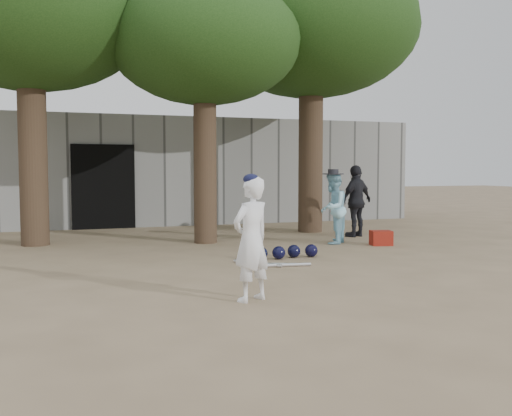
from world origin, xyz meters
name	(u,v)px	position (x,y,z in m)	size (l,w,h in m)	color
ground	(240,281)	(0.00, 0.00, 0.00)	(70.00, 70.00, 0.00)	#937C5E
boy_player	(251,239)	(-0.23, -1.15, 0.74)	(0.54, 0.35, 1.48)	white
spectator_blue	(333,208)	(3.06, 3.14, 0.75)	(0.72, 0.56, 1.49)	#96D3E8
spectator_dark	(356,201)	(4.15, 4.08, 0.83)	(0.97, 0.40, 1.65)	black
red_bag	(381,238)	(3.90, 2.61, 0.15)	(0.42, 0.32, 0.30)	maroon
back_building	(136,171)	(0.00, 10.33, 1.50)	(16.00, 5.24, 3.00)	gray
helmet_row	(286,252)	(1.40, 1.66, 0.12)	(1.19, 0.31, 0.23)	black
bat_pile	(269,264)	(0.85, 1.06, 0.03)	(1.09, 0.78, 0.06)	silver
tree_row	(201,28)	(0.74, 5.02, 4.69)	(11.40, 5.80, 6.69)	brown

